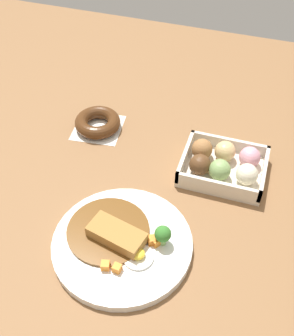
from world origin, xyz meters
name	(u,v)px	position (x,y,z in m)	size (l,w,h in m)	color
ground_plane	(115,204)	(0.00, 0.00, 0.00)	(1.60, 1.60, 0.00)	brown
curry_plate	(122,242)	(-0.05, 0.09, 0.01)	(0.27, 0.27, 0.06)	white
donut_box	(223,164)	(-0.20, -0.16, 0.03)	(0.18, 0.15, 0.06)	beige
chocolate_ring_donut	(98,123)	(0.13, -0.22, 0.02)	(0.13, 0.13, 0.03)	white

